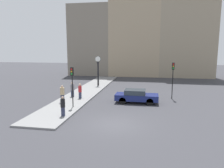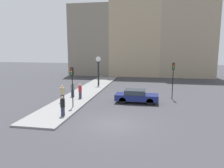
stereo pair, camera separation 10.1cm
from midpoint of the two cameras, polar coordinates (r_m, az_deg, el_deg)
The scene contains 11 objects.
ground_plane at distance 16.49m, azimuth 0.46°, elevation -10.47°, with size 120.00×120.00×0.00m, color #38383D.
sidewalk_corner at distance 28.40m, azimuth -6.59°, elevation -1.81°, with size 3.45×26.72×0.15m, color gray.
building_row at distance 44.03m, azimuth 8.12°, elevation 12.67°, with size 28.00×5.00×18.18m.
sedan_car at distance 22.55m, azimuth 6.23°, elevation -3.13°, with size 4.37×1.78×1.37m.
traffic_light_near at distance 20.34m, azimuth -10.50°, elevation 1.37°, with size 0.26×0.24×3.71m.
traffic_light_far at distance 24.60m, azimuth 15.52°, elevation 2.73°, with size 0.26×0.24×4.02m.
street_clock at distance 31.62m, azimuth -3.75°, elevation 3.63°, with size 0.83×0.31×4.25m.
pedestrian_black_jacket at distance 18.12m, azimuth -12.87°, elevation -5.70°, with size 0.37×0.37×1.63m.
pedestrian_red_top at distance 23.96m, azimuth -8.48°, elevation -1.83°, with size 0.37×0.37×1.61m.
pedestrian_grey_jacket at distance 24.95m, azimuth -10.43°, elevation -1.41°, with size 0.41×0.41×1.66m.
pedestrian_tan_coat at distance 22.51m, azimuth -12.97°, elevation -2.58°, with size 0.43×0.43×1.74m.
Camera 1 is at (2.59, -15.27, 5.66)m, focal length 35.00 mm.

